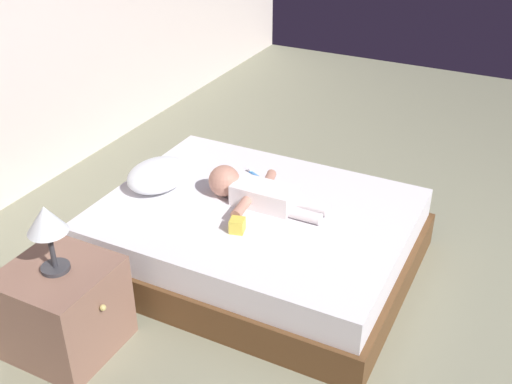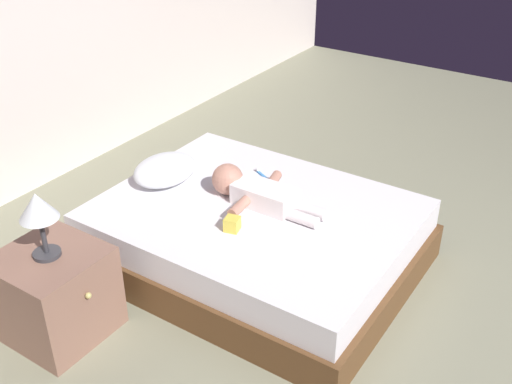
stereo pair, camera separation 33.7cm
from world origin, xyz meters
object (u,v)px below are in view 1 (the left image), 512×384
at_px(bed, 256,237).
at_px(toothbrush, 256,175).
at_px(nightstand, 64,308).
at_px(baby, 253,191).
at_px(lamp, 47,224).
at_px(pillow, 158,175).
at_px(toy_block, 237,225).

xyz_separation_m(bed, toothbrush, (0.32, 0.16, 0.20)).
relative_size(bed, nightstand, 3.48).
height_order(baby, nightstand, baby).
xyz_separation_m(bed, nightstand, (-1.01, 0.51, 0.04)).
xyz_separation_m(bed, lamp, (-1.01, 0.51, 0.52)).
height_order(pillow, lamp, lamp).
bearing_deg(pillow, toy_block, -108.80).
distance_m(toothbrush, nightstand, 1.38).
xyz_separation_m(baby, toy_block, (-0.30, -0.06, -0.03)).
height_order(baby, toy_block, baby).
bearing_deg(lamp, baby, -23.95).
xyz_separation_m(baby, nightstand, (-1.05, 0.47, -0.22)).
bearing_deg(bed, lamp, 153.08).
height_order(baby, toothbrush, baby).
relative_size(pillow, toy_block, 4.63).
distance_m(bed, toothbrush, 0.41).
distance_m(baby, nightstand, 1.17).
height_order(lamp, toy_block, lamp).
height_order(toothbrush, nightstand, nightstand).
bearing_deg(lamp, toothbrush, -14.65).
bearing_deg(toothbrush, bed, -153.09).
distance_m(bed, pillow, 0.68).
height_order(pillow, toy_block, pillow).
relative_size(bed, toy_block, 19.27).
bearing_deg(baby, lamp, 156.05).
bearing_deg(bed, baby, 43.08).
distance_m(bed, lamp, 1.25).
distance_m(bed, toy_block, 0.35).
xyz_separation_m(pillow, nightstand, (-0.97, -0.11, -0.22)).
height_order(pillow, nightstand, pillow).
bearing_deg(toothbrush, nightstand, 165.35).
relative_size(pillow, nightstand, 0.84).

